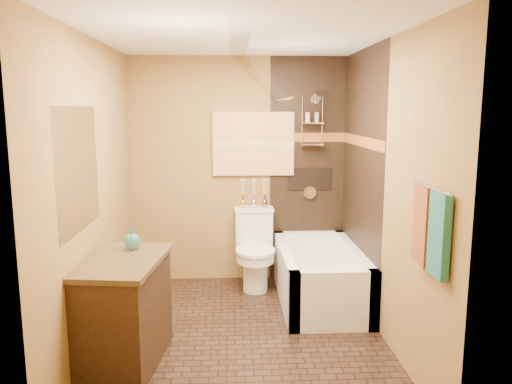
{
  "coord_description": "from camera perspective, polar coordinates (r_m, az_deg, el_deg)",
  "views": [
    {
      "loc": [
        -0.1,
        -4.04,
        1.93
      ],
      "look_at": [
        0.14,
        0.4,
        1.19
      ],
      "focal_mm": 35.0,
      "sensor_mm": 36.0,
      "label": 1
    }
  ],
  "objects": [
    {
      "name": "shower_fixtures",
      "position": [
        5.5,
        6.43,
        6.65
      ],
      "size": [
        0.24,
        0.33,
        1.16
      ],
      "color": "silver",
      "rests_on": "floor"
    },
    {
      "name": "toilet",
      "position": [
        5.46,
        -0.15,
        -6.49
      ],
      "size": [
        0.44,
        0.64,
        0.85
      ],
      "rotation": [
        0.0,
        0.0,
        0.02
      ],
      "color": "white",
      "rests_on": "floor"
    },
    {
      "name": "wall_left",
      "position": [
        4.24,
        -18.02,
        -0.23
      ],
      "size": [
        0.02,
        3.0,
        2.5
      ],
      "primitive_type": "cube",
      "color": "olive",
      "rests_on": "floor"
    },
    {
      "name": "wall_front",
      "position": [
        2.63,
        -0.78,
        -5.51
      ],
      "size": [
        2.4,
        0.02,
        2.5
      ],
      "primitive_type": "cube",
      "color": "olive",
      "rests_on": "floor"
    },
    {
      "name": "towel_bar",
      "position": [
        3.28,
        19.41,
        0.5
      ],
      "size": [
        0.02,
        0.55,
        0.02
      ],
      "primitive_type": "cylinder",
      "rotation": [
        1.57,
        0.0,
        0.0
      ],
      "color": "silver",
      "rests_on": "wall_right"
    },
    {
      "name": "bathtub",
      "position": [
        5.17,
        7.28,
        -9.94
      ],
      "size": [
        0.8,
        1.5,
        0.55
      ],
      "color": "white",
      "rests_on": "floor"
    },
    {
      "name": "alcove_tile_back",
      "position": [
        5.64,
        5.92,
        2.48
      ],
      "size": [
        0.85,
        0.01,
        2.5
      ],
      "primitive_type": "cube",
      "color": "black",
      "rests_on": "wall_back"
    },
    {
      "name": "wall_back",
      "position": [
        5.58,
        -1.99,
        2.46
      ],
      "size": [
        2.4,
        0.02,
        2.5
      ],
      "primitive_type": "cube",
      "color": "olive",
      "rests_on": "floor"
    },
    {
      "name": "sunset_painting",
      "position": [
        5.54,
        -0.3,
        5.52
      ],
      "size": [
        0.9,
        0.04,
        0.7
      ],
      "primitive_type": "cube",
      "color": "orange",
      "rests_on": "wall_back"
    },
    {
      "name": "curtain_rod",
      "position": [
        4.82,
        2.97,
        10.52
      ],
      "size": [
        0.03,
        1.55,
        0.03
      ],
      "primitive_type": "cylinder",
      "rotation": [
        1.57,
        0.0,
        0.0
      ],
      "color": "silver",
      "rests_on": "wall_back"
    },
    {
      "name": "towel_teal",
      "position": [
        3.21,
        20.19,
        -4.63
      ],
      "size": [
        0.05,
        0.22,
        0.52
      ],
      "primitive_type": "cube",
      "color": "#1D6159",
      "rests_on": "towel_bar"
    },
    {
      "name": "mosaic_band_back",
      "position": [
        5.6,
        6.0,
        6.23
      ],
      "size": [
        0.85,
        0.01,
        0.1
      ],
      "primitive_type": "cube",
      "color": "#91381A",
      "rests_on": "alcove_tile_back"
    },
    {
      "name": "vanity",
      "position": [
        4.01,
        -15.06,
        -13.03
      ],
      "size": [
        0.68,
        1.0,
        0.83
      ],
      "rotation": [
        0.0,
        0.0,
        -0.12
      ],
      "color": "black",
      "rests_on": "floor"
    },
    {
      "name": "alcove_niche",
      "position": [
        5.65,
        6.16,
        1.47
      ],
      "size": [
        0.5,
        0.01,
        0.25
      ],
      "primitive_type": "cube",
      "color": "black",
      "rests_on": "alcove_tile_back"
    },
    {
      "name": "floor",
      "position": [
        4.48,
        -1.53,
        -16.07
      ],
      "size": [
        3.0,
        3.0,
        0.0
      ],
      "primitive_type": "plane",
      "color": "black",
      "rests_on": "ground"
    },
    {
      "name": "towel_rust",
      "position": [
        3.45,
        18.51,
        -3.6
      ],
      "size": [
        0.05,
        0.22,
        0.52
      ],
      "primitive_type": "cube",
      "color": "maroon",
      "rests_on": "towel_bar"
    },
    {
      "name": "vanity_mirror",
      "position": [
        3.81,
        -19.64,
        2.43
      ],
      "size": [
        0.01,
        1.0,
        0.9
      ],
      "primitive_type": "cube",
      "color": "white",
      "rests_on": "wall_left"
    },
    {
      "name": "mosaic_band_right",
      "position": [
        4.97,
        11.93,
        5.68
      ],
      "size": [
        0.01,
        1.5,
        0.1
      ],
      "primitive_type": "cube",
      "color": "#91381A",
      "rests_on": "alcove_tile_right"
    },
    {
      "name": "teal_bottle",
      "position": [
        4.08,
        -13.96,
        -5.24
      ],
      "size": [
        0.17,
        0.17,
        0.21
      ],
      "primitive_type": null,
      "rotation": [
        0.0,
        0.0,
        -0.3
      ],
      "color": "#297B75",
      "rests_on": "vanity"
    },
    {
      "name": "ceiling",
      "position": [
        4.08,
        -1.69,
        17.48
      ],
      "size": [
        3.0,
        3.0,
        0.0
      ],
      "primitive_type": "plane",
      "color": "silver",
      "rests_on": "wall_back"
    },
    {
      "name": "alcove_tile_right",
      "position": [
        5.01,
        11.9,
        1.45
      ],
      "size": [
        0.01,
        1.5,
        2.5
      ],
      "primitive_type": "cube",
      "color": "black",
      "rests_on": "wall_right"
    },
    {
      "name": "wall_right",
      "position": [
        4.3,
        14.6,
        0.05
      ],
      "size": [
        0.02,
        3.0,
        2.5
      ],
      "primitive_type": "cube",
      "color": "olive",
      "rests_on": "floor"
    },
    {
      "name": "bud_vases",
      "position": [
        5.51,
        -0.25,
        -0.07
      ],
      "size": [
        0.31,
        0.07,
        0.3
      ],
      "color": "gold",
      "rests_on": "toilet"
    }
  ]
}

